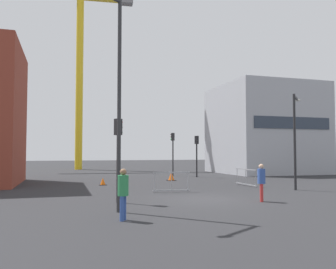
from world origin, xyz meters
The scene contains 14 objects.
ground centered at (0.00, 0.00, 0.00)m, with size 160.00×160.00×0.00m, color #28282B.
office_block centered at (14.09, 17.66, 4.52)m, with size 9.59×9.66×9.04m.
construction_crane centered at (-4.82, 30.58, 15.19)m, with size 18.81×2.74×22.58m.
streetlamp_tall centered at (-4.49, -2.47, 4.60)m, with size 1.73×1.10×7.81m.
streetlamp_short centered at (6.68, 2.44, 3.39)m, with size 1.50×1.51×5.50m.
traffic_light_crosswalk centered at (-3.96, 0.06, 2.43)m, with size 0.39×0.34×3.58m.
traffic_light_island centered at (4.88, 13.58, 2.42)m, with size 0.33×0.39×3.56m.
traffic_light_median centered at (3.40, 15.75, 2.63)m, with size 0.39×0.34×3.91m.
pedestrian_walking centered at (-4.40, -3.94, 0.94)m, with size 0.34×0.34×1.63m.
pedestrian_waiting centered at (2.09, -1.40, 0.94)m, with size 0.34×0.34×1.63m.
safety_barrier_left_run centered at (-0.60, 3.21, 0.56)m, with size 2.00×0.29×1.08m.
safety_barrier_right_run centered at (5.03, 5.29, 0.56)m, with size 0.11×2.52×1.08m.
traffic_cone_by_barrier centered at (-3.70, 8.39, 0.22)m, with size 0.48×0.48×0.48m.
traffic_cone_striped centered at (1.71, 10.73, 0.30)m, with size 0.64×0.64×0.64m.
Camera 1 is at (-6.25, -15.13, 2.14)m, focal length 37.94 mm.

